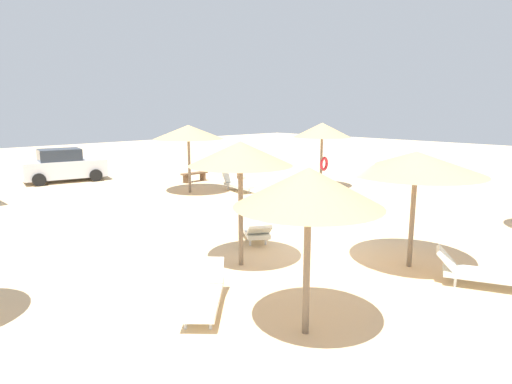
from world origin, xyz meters
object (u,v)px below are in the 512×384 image
at_px(parasol_0, 309,188).
at_px(parked_car, 64,166).
at_px(lounger_5, 255,230).
at_px(bench_0, 233,171).
at_px(parasol_3, 416,163).
at_px(parasol_6, 322,131).
at_px(bench_1, 194,175).
at_px(parasol_4, 188,132).
at_px(lounger_4, 237,184).
at_px(lounger_3, 479,272).
at_px(parasol_5, 240,154).
at_px(lounger_0, 203,294).

relative_size(parasol_0, parked_car, 0.68).
relative_size(lounger_5, bench_0, 1.27).
relative_size(parasol_3, parasol_6, 1.02).
height_order(parasol_0, parasol_3, parasol_0).
relative_size(parasol_3, bench_1, 2.10).
distance_m(parasol_4, lounger_4, 3.25).
bearing_deg(parasol_0, lounger_5, 55.55).
bearing_deg(lounger_3, lounger_5, 101.65).
bearing_deg(parasol_5, parasol_0, -113.66).
xyz_separation_m(lounger_3, bench_0, (6.00, 15.09, 0.02)).
bearing_deg(parasol_0, lounger_3, -17.11).
relative_size(parasol_3, lounger_4, 1.63).
height_order(parasol_4, lounger_0, parasol_4).
relative_size(parasol_5, bench_1, 2.02).
relative_size(lounger_4, lounger_5, 1.00).
height_order(parasol_3, lounger_0, parasol_3).
xyz_separation_m(parasol_6, bench_1, (-3.41, 5.65, -2.40)).
xyz_separation_m(parasol_0, lounger_4, (7.78, 10.62, -2.22)).
bearing_deg(parasol_5, parasol_4, 62.02).
distance_m(lounger_3, lounger_5, 5.90).
height_order(parasol_3, lounger_3, parasol_3).
bearing_deg(lounger_5, lounger_4, 52.53).
bearing_deg(parasol_3, bench_1, 75.55).
xyz_separation_m(lounger_4, bench_0, (2.47, 3.16, 0.02)).
relative_size(parasol_3, bench_0, 2.07).
xyz_separation_m(lounger_3, parked_car, (-1.26, 20.22, 0.50)).
bearing_deg(bench_1, bench_0, -7.55).
xyz_separation_m(parasol_4, parasol_5, (-4.57, -8.61, 0.00)).
relative_size(parasol_0, parasol_5, 0.95).
distance_m(parasol_3, bench_1, 14.40).
bearing_deg(parked_car, lounger_4, -60.05).
distance_m(parasol_6, lounger_3, 12.26).
distance_m(bench_1, parked_car, 6.87).
bearing_deg(lounger_0, parasol_5, 31.68).
bearing_deg(lounger_0, lounger_4, 45.64).
bearing_deg(bench_0, lounger_3, -111.67).
xyz_separation_m(parasol_3, parked_car, (-1.32, 18.60, -1.72)).
xyz_separation_m(parasol_6, parked_car, (-8.28, 10.47, -1.92)).
bearing_deg(parked_car, parasol_5, -95.75).
relative_size(parasol_5, parasol_6, 0.98).
distance_m(parasol_5, bench_1, 12.85).
relative_size(parasol_3, parked_car, 0.74).
height_order(parasol_0, parasol_6, parasol_6).
relative_size(lounger_0, bench_1, 1.17).
bearing_deg(parasol_3, lounger_5, 106.82).
distance_m(lounger_3, parked_car, 20.27).
relative_size(lounger_0, lounger_5, 0.91).
height_order(parasol_5, bench_1, parasol_5).
xyz_separation_m(lounger_4, bench_1, (0.09, 3.47, 0.02)).
relative_size(parasol_6, lounger_5, 1.60).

